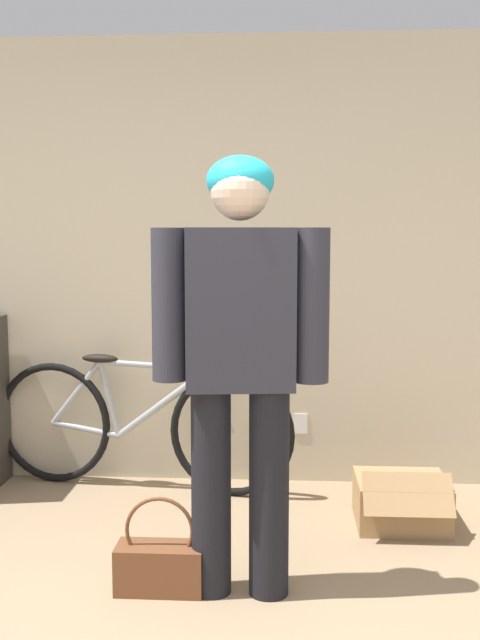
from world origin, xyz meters
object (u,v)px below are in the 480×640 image
cardboard_box (401,501)px  person (240,345)px  handbag (160,564)px  bicycle (140,424)px

cardboard_box → person: bearing=-134.6°
handbag → cardboard_box: bearing=35.6°
person → handbag: person is taller
bicycle → handbag: bearing=-65.8°
bicycle → handbag: (0.32, -1.25, -0.27)m
bicycle → cardboard_box: size_ratio=3.71×
person → cardboard_box: size_ratio=3.68×
handbag → person: bearing=1.4°
handbag → cardboard_box: size_ratio=0.83×
bicycle → cardboard_box: bicycle is taller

